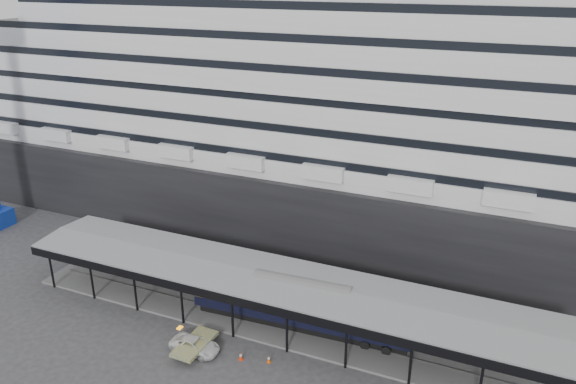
# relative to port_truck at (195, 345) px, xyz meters

# --- Properties ---
(ground) EXTENTS (200.00, 200.00, 0.00)m
(ground) POSITION_rel_port_truck_xyz_m (5.07, 2.54, -0.67)
(ground) COLOR #343437
(ground) RESTS_ON ground
(cruise_ship) EXTENTS (130.00, 30.00, 43.90)m
(cruise_ship) POSITION_rel_port_truck_xyz_m (5.12, 34.54, 17.68)
(cruise_ship) COLOR black
(cruise_ship) RESTS_ON ground
(platform_canopy) EXTENTS (56.00, 9.18, 5.30)m
(platform_canopy) POSITION_rel_port_truck_xyz_m (5.07, 7.54, 1.69)
(platform_canopy) COLOR slate
(platform_canopy) RESTS_ON ground
(port_truck) EXTENTS (4.91, 2.37, 1.35)m
(port_truck) POSITION_rel_port_truck_xyz_m (0.00, 0.00, 0.00)
(port_truck) COLOR silver
(port_truck) RESTS_ON ground
(pullman_carriage) EXTENTS (22.72, 4.10, 22.19)m
(pullman_carriage) POSITION_rel_port_truck_xyz_m (7.72, 7.54, 2.02)
(pullman_carriage) COLOR black
(pullman_carriage) RESTS_ON ground
(traffic_cone_left) EXTENTS (0.49, 0.49, 0.72)m
(traffic_cone_left) POSITION_rel_port_truck_xyz_m (0.84, 0.31, -0.31)
(traffic_cone_left) COLOR #DC5A0C
(traffic_cone_left) RESTS_ON ground
(traffic_cone_mid) EXTENTS (0.52, 0.52, 0.79)m
(traffic_cone_mid) POSITION_rel_port_truck_xyz_m (4.53, 0.63, -0.28)
(traffic_cone_mid) COLOR red
(traffic_cone_mid) RESTS_ON ground
(traffic_cone_right) EXTENTS (0.39, 0.39, 0.73)m
(traffic_cone_right) POSITION_rel_port_truck_xyz_m (7.07, 1.32, -0.31)
(traffic_cone_right) COLOR #DE580C
(traffic_cone_right) RESTS_ON ground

